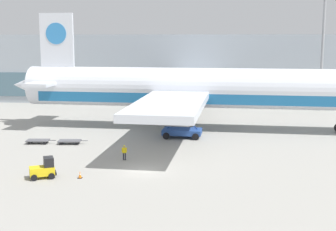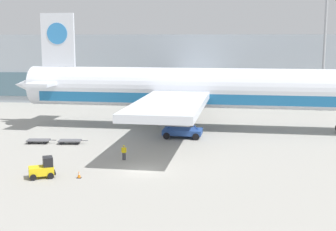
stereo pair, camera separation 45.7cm
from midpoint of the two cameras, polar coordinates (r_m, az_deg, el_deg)
ground_plane at (r=47.77m, az=-2.88°, el=-6.72°), size 400.00×400.00×0.00m
terminal_building at (r=103.00m, az=-1.67°, el=5.90°), size 90.00×18.20×14.00m
light_mast at (r=90.33m, az=18.75°, el=9.48°), size 2.80×0.50×24.60m
airplane_main at (r=68.73m, az=3.62°, el=3.18°), size 58.10×48.37×17.00m
scissor_lift_loader at (r=63.01m, az=2.00°, el=-0.87°), size 5.36×3.62×5.31m
baggage_tug_mid at (r=46.70m, az=-14.72°, el=-6.29°), size 2.80×2.43×2.00m
baggage_dolly_lead at (r=61.90m, az=-15.31°, el=-2.94°), size 3.76×1.76×0.48m
baggage_dolly_second at (r=60.68m, az=-11.64°, el=-3.04°), size 3.76×1.76×0.48m
ground_crew_near at (r=51.79m, az=-5.14°, el=-4.37°), size 0.57×0.23×1.66m
traffic_cone_near at (r=45.94m, az=-10.52°, el=-7.09°), size 0.40×0.40×0.69m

